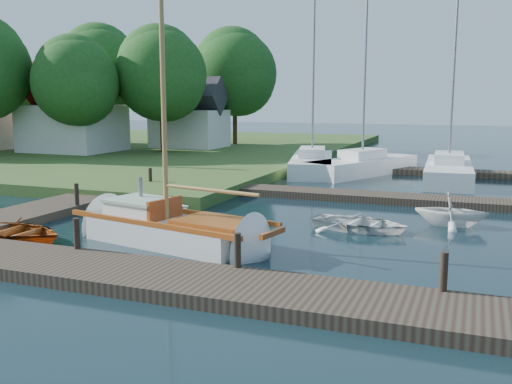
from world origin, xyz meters
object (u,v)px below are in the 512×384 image
(mooring_post_5, at_px, (150,177))
(marina_boat_0, at_px, (312,162))
(mooring_post_3, at_px, (444,272))
(sailboat, at_px, (176,232))
(marina_boat_2, at_px, (448,169))
(tree_7, at_px, (235,73))
(tree_3, at_px, (162,74))
(tree_4, at_px, (100,70))
(mooring_post_1, at_px, (77,233))
(marina_boat_1, at_px, (362,164))
(dinghy, at_px, (9,228))
(tender_c, at_px, (360,220))
(tender_a, at_px, (149,203))
(tree_5, at_px, (4,83))
(mooring_post_2, at_px, (237,250))
(house_a, at_px, (73,116))
(tree_2, at_px, (76,81))
(house_c, at_px, (190,120))
(mooring_post_4, at_px, (77,194))
(tender_d, at_px, (451,208))

(mooring_post_5, relative_size, marina_boat_0, 0.08)
(mooring_post_3, bearing_deg, sailboat, 162.26)
(marina_boat_2, height_order, tree_7, marina_boat_2)
(marina_boat_0, distance_m, tree_3, 13.34)
(mooring_post_5, xyz_separation_m, tree_4, (-15.00, 17.05, 5.67))
(mooring_post_1, height_order, marina_boat_1, marina_boat_1)
(marina_boat_0, bearing_deg, dinghy, 154.35)
(tender_c, xyz_separation_m, marina_boat_1, (-2.52, 13.45, 0.25))
(tender_a, relative_size, tree_3, 0.36)
(tree_5, bearing_deg, tree_4, 14.04)
(mooring_post_2, bearing_deg, house_a, 135.67)
(tender_a, bearing_deg, mooring_post_3, -125.29)
(tree_2, height_order, tree_3, tree_3)
(house_c, height_order, tree_2, tree_2)
(sailboat, relative_size, tree_5, 1.21)
(mooring_post_1, bearing_deg, tree_4, 125.08)
(mooring_post_1, relative_size, dinghy, 0.22)
(mooring_post_4, xyz_separation_m, tender_c, (10.13, 1.03, -0.38))
(house_c, height_order, tree_5, tree_5)
(house_a, distance_m, tree_5, 11.06)
(mooring_post_3, height_order, tree_7, tree_7)
(dinghy, relative_size, tender_d, 1.54)
(tree_2, bearing_deg, mooring_post_4, -51.95)
(tree_5, bearing_deg, marina_boat_1, -10.31)
(tender_a, relative_size, tender_c, 1.03)
(marina_boat_1, bearing_deg, tree_3, 101.25)
(tender_d, height_order, tree_4, tree_4)
(tree_5, xyz_separation_m, tree_7, (18.00, 6.00, 0.78))
(mooring_post_3, xyz_separation_m, tender_d, (-0.20, 7.74, -0.09))
(tender_d, height_order, tree_2, tree_2)
(marina_boat_1, height_order, tree_4, marina_boat_1)
(mooring_post_1, relative_size, tender_d, 0.35)
(sailboat, relative_size, tree_2, 1.26)
(mooring_post_5, xyz_separation_m, tender_a, (2.31, -3.85, -0.37))
(mooring_post_3, bearing_deg, tender_c, 115.41)
(mooring_post_3, bearing_deg, mooring_post_4, 158.96)
(marina_boat_0, bearing_deg, mooring_post_3, -170.71)
(house_c, bearing_deg, marina_boat_0, -32.54)
(tender_c, xyz_separation_m, marina_boat_2, (2.01, 12.93, 0.24))
(mooring_post_5, distance_m, marina_boat_2, 15.09)
(tender_c, xyz_separation_m, marina_boat_0, (-5.39, 13.47, 0.25))
(tender_c, bearing_deg, marina_boat_0, 31.15)
(mooring_post_2, xyz_separation_m, tender_c, (1.63, 6.03, -0.38))
(dinghy, distance_m, tree_5, 34.25)
(tree_3, bearing_deg, tender_a, -61.16)
(mooring_post_5, height_order, tender_d, tender_d)
(marina_boat_1, height_order, house_a, marina_boat_1)
(tree_3, bearing_deg, tree_5, 172.88)
(tender_d, xyz_separation_m, tree_2, (-23.79, 11.31, 4.64))
(marina_boat_2, bearing_deg, tree_2, 86.91)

